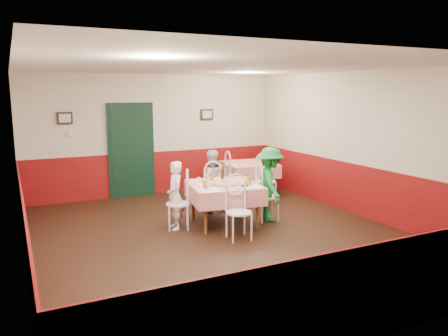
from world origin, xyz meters
name	(u,v)px	position (x,y,z in m)	size (l,w,h in m)	color
floor	(220,236)	(0.00, 0.00, 0.00)	(7.00, 7.00, 0.00)	black
ceiling	(220,66)	(0.00, 0.00, 2.80)	(7.00, 7.00, 0.00)	white
back_wall	(156,135)	(0.00, 3.50, 1.40)	(6.00, 0.10, 2.80)	beige
front_wall	(383,202)	(0.00, -3.50, 1.40)	(6.00, 0.10, 2.80)	beige
left_wall	(19,168)	(-3.00, 0.00, 1.40)	(0.10, 7.00, 2.80)	beige
right_wall	(359,144)	(3.00, 0.00, 1.40)	(0.10, 7.00, 2.80)	beige
wainscot_back	(157,173)	(0.00, 3.48, 0.50)	(6.00, 0.03, 1.00)	maroon
wainscot_front	(376,292)	(0.00, -3.48, 0.50)	(6.00, 0.03, 1.00)	maroon
wainscot_left	(25,232)	(-2.98, 0.00, 0.50)	(0.03, 7.00, 1.00)	maroon
wainscot_right	(356,190)	(2.98, 0.00, 0.50)	(0.03, 7.00, 1.00)	maroon
door	(131,152)	(-0.60, 3.45, 1.05)	(0.96, 0.06, 2.10)	black
picture_left	(65,118)	(-2.00, 3.45, 1.85)	(0.32, 0.03, 0.26)	black
picture_right	(207,115)	(1.30, 3.45, 1.85)	(0.32, 0.03, 0.26)	black
thermostat	(71,134)	(-1.90, 3.45, 1.50)	(0.10, 0.03, 0.10)	white
main_table	(224,204)	(0.35, 0.56, 0.38)	(1.22, 1.22, 0.77)	red
second_table	(249,179)	(1.92, 2.41, 0.38)	(1.12, 1.12, 0.77)	red
chair_left	(178,204)	(-0.49, 0.70, 0.45)	(0.42, 0.42, 0.90)	white
chair_right	(267,197)	(1.18, 0.42, 0.45)	(0.42, 0.42, 0.90)	white
chair_far	(212,190)	(0.48, 1.40, 0.45)	(0.42, 0.42, 0.90)	white
chair_near	(239,213)	(0.21, -0.28, 0.45)	(0.42, 0.42, 0.90)	white
chair_second_a	(221,178)	(1.17, 2.41, 0.45)	(0.42, 0.42, 0.90)	white
chair_second_b	(266,181)	(1.92, 1.66, 0.45)	(0.42, 0.42, 0.90)	white
pizza	(225,183)	(0.35, 0.50, 0.78)	(0.47, 0.47, 0.03)	#B74723
plate_left	(201,185)	(-0.07, 0.64, 0.77)	(0.25, 0.25, 0.01)	white
plate_right	(247,182)	(0.79, 0.48, 0.77)	(0.25, 0.25, 0.01)	white
plate_far	(218,179)	(0.44, 0.99, 0.77)	(0.25, 0.25, 0.01)	white
glass_a	(205,184)	(-0.11, 0.39, 0.83)	(0.07, 0.07, 0.13)	#BF7219
glass_b	(249,181)	(0.70, 0.27, 0.84)	(0.08, 0.08, 0.15)	#BF7219
glass_c	(211,177)	(0.28, 0.97, 0.82)	(0.07, 0.07, 0.13)	#BF7219
beer_bottle	(222,174)	(0.48, 0.91, 0.88)	(0.06, 0.06, 0.23)	#381C0A
shaker_a	(209,187)	(-0.12, 0.22, 0.81)	(0.04, 0.04, 0.09)	silver
shaker_b	(212,188)	(-0.08, 0.17, 0.81)	(0.04, 0.04, 0.09)	silver
shaker_c	(206,187)	(-0.15, 0.25, 0.81)	(0.04, 0.04, 0.09)	#B23319
menu_left	(210,190)	(-0.09, 0.20, 0.76)	(0.30, 0.40, 0.00)	white
menu_right	(251,186)	(0.68, 0.14, 0.76)	(0.30, 0.40, 0.00)	white
wallet	(245,186)	(0.58, 0.21, 0.77)	(0.11, 0.09, 0.02)	black
diner_left	(175,195)	(-0.54, 0.70, 0.61)	(0.44, 0.29, 1.21)	gray
diner_far	(211,181)	(0.49, 1.45, 0.63)	(0.61, 0.48, 1.26)	gray
diner_right	(270,184)	(1.23, 0.41, 0.70)	(0.90, 0.52, 1.39)	gray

